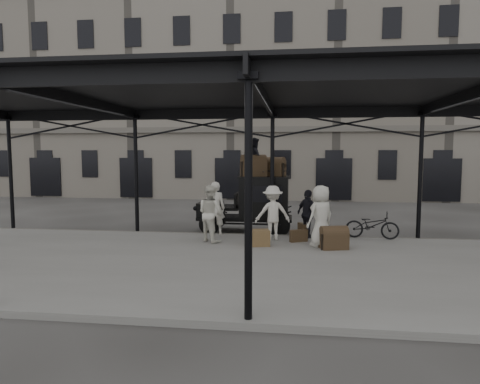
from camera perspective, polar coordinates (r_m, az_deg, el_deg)
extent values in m
plane|color=#383533|center=(13.46, 3.80, -7.92)|extent=(120.00, 120.00, 0.00)
cube|color=slate|center=(11.51, 3.18, -9.83)|extent=(28.00, 8.00, 0.15)
cylinder|color=black|center=(18.56, -28.25, 1.83)|extent=(0.14, 0.14, 4.30)
cylinder|color=black|center=(15.13, 4.31, 1.79)|extent=(0.14, 0.14, 4.30)
cylinder|color=black|center=(7.38, 1.13, -1.96)|extent=(0.14, 0.14, 4.30)
cube|color=black|center=(15.16, 4.38, 10.61)|extent=(22.00, 0.10, 0.45)
cube|color=black|center=(7.45, 1.16, 16.11)|extent=(22.00, 0.10, 0.45)
cube|color=black|center=(11.51, 3.41, 13.14)|extent=(22.50, 9.00, 0.08)
cube|color=silver|center=(11.52, 3.41, 13.49)|extent=(18.00, 7.00, 0.04)
cube|color=slate|center=(31.33, 5.95, 12.51)|extent=(64.00, 8.00, 14.00)
cylinder|color=black|center=(16.05, -4.08, -4.29)|extent=(0.80, 0.10, 0.80)
cylinder|color=black|center=(17.45, -3.15, -3.51)|extent=(0.80, 0.10, 0.80)
cylinder|color=black|center=(15.75, 5.26, -4.49)|extent=(0.80, 0.10, 0.80)
cylinder|color=black|center=(17.17, 5.43, -3.67)|extent=(0.80, 0.10, 0.80)
cube|color=black|center=(16.54, 0.67, -3.47)|extent=(3.60, 1.25, 0.12)
cube|color=black|center=(16.70, -3.94, -2.35)|extent=(0.90, 1.00, 0.55)
cube|color=black|center=(16.80, -5.52, -2.32)|extent=(0.06, 0.70, 0.55)
cube|color=black|center=(16.55, -1.23, -2.06)|extent=(0.70, 1.30, 0.10)
cube|color=black|center=(16.36, 3.28, -0.75)|extent=(1.80, 1.45, 1.55)
cube|color=black|center=(15.62, 3.09, -0.30)|extent=(1.40, 0.02, 0.60)
cube|color=black|center=(16.30, 3.29, 2.05)|extent=(1.90, 1.55, 0.06)
imported|color=silver|center=(15.27, -3.32, -2.14)|extent=(0.73, 0.51, 1.90)
imported|color=silver|center=(14.06, -3.95, -2.85)|extent=(1.15, 1.11, 1.87)
imported|color=beige|center=(13.58, 10.73, -3.14)|extent=(1.11, 1.06, 1.91)
imported|color=black|center=(14.83, 9.04, -2.89)|extent=(0.95, 0.99, 1.66)
imported|color=silver|center=(14.32, 4.37, -2.80)|extent=(1.31, 0.96, 1.82)
imported|color=black|center=(15.25, 17.20, -4.22)|extent=(1.85, 0.92, 0.93)
imported|color=black|center=(16.20, 2.04, 4.70)|extent=(0.70, 0.81, 1.44)
cube|color=brown|center=(13.52, 2.63, -6.12)|extent=(0.69, 0.59, 0.50)
cube|color=#452F20|center=(15.13, 8.33, -5.03)|extent=(0.34, 0.62, 0.45)
cube|color=#452F20|center=(14.21, 7.83, -5.80)|extent=(0.61, 0.39, 0.40)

